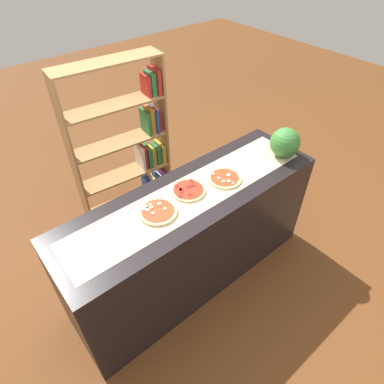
{
  "coord_description": "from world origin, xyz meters",
  "views": [
    {
      "loc": [
        -1.09,
        -1.32,
        2.45
      ],
      "look_at": [
        0.0,
        0.0,
        0.95
      ],
      "focal_mm": 30.88,
      "sensor_mm": 36.0,
      "label": 1
    }
  ],
  "objects": [
    {
      "name": "counter",
      "position": [
        0.0,
        0.0,
        0.46
      ],
      "size": [
        2.03,
        0.6,
        0.93
      ],
      "primitive_type": "cube",
      "color": "black",
      "rests_on": "ground_plane"
    },
    {
      "name": "ground_plane",
      "position": [
        0.0,
        0.0,
        0.0
      ],
      "size": [
        12.0,
        12.0,
        0.0
      ],
      "primitive_type": "plane",
      "color": "brown"
    },
    {
      "name": "pizza_mushroom_0",
      "position": [
        -0.29,
        -0.0,
        0.94
      ],
      "size": [
        0.26,
        0.26,
        0.03
      ],
      "color": "#E5C17F",
      "rests_on": "parchment_paper"
    },
    {
      "name": "parchment_paper",
      "position": [
        0.0,
        0.0,
        0.93
      ],
      "size": [
        1.89,
        0.37,
        0.0
      ],
      "primitive_type": "cube",
      "color": "beige",
      "rests_on": "counter"
    },
    {
      "name": "pizza_pepperoni_1",
      "position": [
        -0.0,
        0.04,
        0.94
      ],
      "size": [
        0.25,
        0.25,
        0.02
      ],
      "color": "#E5C17F",
      "rests_on": "parchment_paper"
    },
    {
      "name": "pizza_mushroom_2",
      "position": [
        0.29,
        -0.02,
        0.94
      ],
      "size": [
        0.25,
        0.25,
        0.02
      ],
      "color": "#E5C17F",
      "rests_on": "parchment_paper"
    },
    {
      "name": "bookshelf",
      "position": [
        0.2,
        1.13,
        0.69
      ],
      "size": [
        0.95,
        0.31,
        1.51
      ],
      "color": "#A87A47",
      "rests_on": "ground_plane"
    },
    {
      "name": "watermelon",
      "position": [
        0.86,
        -0.1,
        1.04
      ],
      "size": [
        0.23,
        0.23,
        0.23
      ],
      "primitive_type": "sphere",
      "color": "#387A33",
      "rests_on": "counter"
    }
  ]
}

